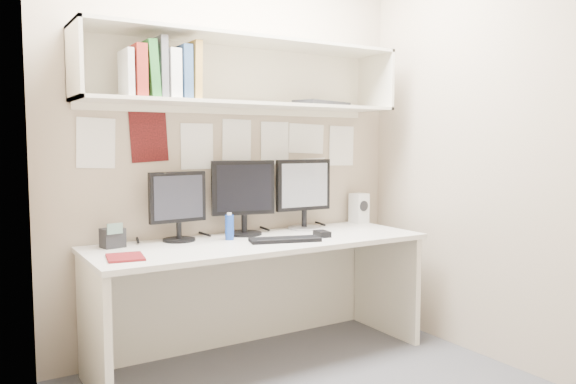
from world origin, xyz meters
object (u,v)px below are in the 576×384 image
monitor_right (304,191)px  speaker (359,208)px  monitor_left (178,203)px  maroon_notebook (125,257)px  monitor_center (243,194)px  desk (261,300)px  keyboard (285,240)px  desk_phone (113,238)px

monitor_right → speaker: (0.49, 0.03, -0.15)m
monitor_left → maroon_notebook: bearing=-144.6°
monitor_center → monitor_right: same height
maroon_notebook → monitor_right: bearing=24.3°
desk → speaker: 1.08m
monitor_center → speaker: 0.95m
maroon_notebook → keyboard: bearing=9.2°
desk → speaker: size_ratio=9.46×
speaker → desk_phone: size_ratio=1.51×
desk_phone → monitor_right: bearing=-9.5°
maroon_notebook → monitor_center: bearing=31.7°
speaker → monitor_right: bearing=179.1°
keyboard → speaker: (0.85, 0.37, 0.10)m
monitor_center → desk_phone: bearing=-167.0°
desk → monitor_right: bearing=26.1°
desk_phone → maroon_notebook: bearing=-104.1°
monitor_left → desk_phone: size_ratio=2.90×
monitor_left → monitor_center: monitor_center is taller
speaker → maroon_notebook: 1.81m
monitor_right → desk_phone: bearing=-177.4°
monitor_right → monitor_left: bearing=-178.1°
keyboard → desk_phone: (-0.90, 0.33, 0.04)m
desk → monitor_center: monitor_center is taller
monitor_left → monitor_center: 0.43m
desk → desk_phone: (-0.81, 0.20, 0.42)m
keyboard → maroon_notebook: keyboard is taller
keyboard → monitor_right: bearing=61.3°
desk → monitor_left: size_ratio=4.95×
keyboard → desk_phone: 0.96m
monitor_right → maroon_notebook: bearing=-163.0°
desk_phone → monitor_center: bearing=-9.2°
desk → maroon_notebook: 0.92m
monitor_center → monitor_right: (0.45, 0.00, -0.00)m
speaker → maroon_notebook: bearing=-172.5°
desk → monitor_center: bearing=89.7°
keyboard → monitor_center: bearing=122.3°
desk → maroon_notebook: size_ratio=9.40×
monitor_left → maroon_notebook: size_ratio=1.90×
keyboard → monitor_left: bearing=163.6°
desk → monitor_center: 0.65m
monitor_center → maroon_notebook: 0.93m
monitor_center → speaker: bearing=13.8°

